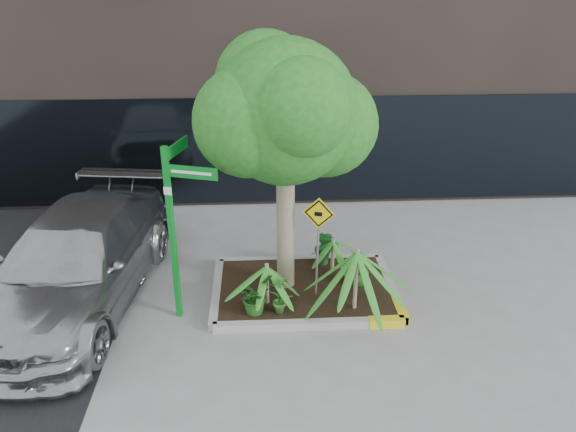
{
  "coord_description": "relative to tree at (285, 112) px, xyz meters",
  "views": [
    {
      "loc": [
        -0.57,
        -8.49,
        5.6
      ],
      "look_at": [
        -0.1,
        0.2,
        1.62
      ],
      "focal_mm": 35.0,
      "sensor_mm": 36.0,
      "label": 1
    }
  ],
  "objects": [
    {
      "name": "planter",
      "position": [
        0.37,
        -0.14,
        -3.26
      ],
      "size": [
        3.35,
        2.36,
        0.15
      ],
      "color": "#9E9E99",
      "rests_on": "ground"
    },
    {
      "name": "ground",
      "position": [
        0.13,
        -0.41,
        -3.36
      ],
      "size": [
        80.0,
        80.0,
        0.0
      ],
      "primitive_type": "plane",
      "color": "gray",
      "rests_on": "ground"
    },
    {
      "name": "palm_left",
      "position": [
        -0.35,
        -0.62,
        -2.5
      ],
      "size": [
        0.87,
        0.87,
        0.96
      ],
      "color": "tan",
      "rests_on": "ground"
    },
    {
      "name": "shrub_a",
      "position": [
        -0.57,
        -0.89,
        -2.88
      ],
      "size": [
        0.81,
        0.81,
        0.66
      ],
      "primitive_type": "imported",
      "rotation": [
        0.0,
        0.0,
        1.05
      ],
      "color": "#1D4F16",
      "rests_on": "planter"
    },
    {
      "name": "tree",
      "position": [
        0.0,
        0.0,
        0.0
      ],
      "size": [
        3.07,
        2.72,
        4.61
      ],
      "color": "tan",
      "rests_on": "ground"
    },
    {
      "name": "palm_back",
      "position": [
        0.92,
        0.42,
        -2.57
      ],
      "size": [
        0.78,
        0.78,
        0.87
      ],
      "color": "tan",
      "rests_on": "ground"
    },
    {
      "name": "shrub_d",
      "position": [
        0.79,
        0.69,
        -2.84
      ],
      "size": [
        0.58,
        0.58,
        0.75
      ],
      "primitive_type": "imported",
      "rotation": [
        0.0,
        0.0,
        5.46
      ],
      "color": "#1B5D21",
      "rests_on": "planter"
    },
    {
      "name": "parked_car",
      "position": [
        -3.67,
        -0.13,
        -2.56
      ],
      "size": [
        2.94,
        5.76,
        1.6
      ],
      "primitive_type": "imported",
      "rotation": [
        0.0,
        0.0,
        -0.13
      ],
      "color": "#9F9FA4",
      "rests_on": "ground"
    },
    {
      "name": "shrub_c",
      "position": [
        -0.14,
        -0.92,
        -2.84
      ],
      "size": [
        0.51,
        0.51,
        0.74
      ],
      "primitive_type": "imported",
      "rotation": [
        0.0,
        0.0,
        3.55
      ],
      "color": "#2F7424",
      "rests_on": "planter"
    },
    {
      "name": "street_sign_post",
      "position": [
        -1.79,
        -0.68,
        -1.48
      ],
      "size": [
        0.87,
        1.07,
        3.05
      ],
      "rotation": [
        0.0,
        0.0,
        -0.3
      ],
      "color": "#0C8A25",
      "rests_on": "ground"
    },
    {
      "name": "cattle_sign",
      "position": [
        0.55,
        -0.31,
        -1.98
      ],
      "size": [
        0.54,
        0.21,
        1.83
      ],
      "rotation": [
        0.0,
        0.0,
        -0.33
      ],
      "color": "slate",
      "rests_on": "ground"
    },
    {
      "name": "shrub_b",
      "position": [
        1.33,
        -0.09,
        -2.87
      ],
      "size": [
        0.52,
        0.52,
        0.68
      ],
      "primitive_type": "imported",
      "rotation": [
        0.0,
        0.0,
        2.11
      ],
      "color": "#2B611D",
      "rests_on": "planter"
    },
    {
      "name": "palm_front",
      "position": [
        1.14,
        -0.86,
        -2.14
      ],
      "size": [
        1.29,
        1.29,
        1.44
      ],
      "color": "tan",
      "rests_on": "ground"
    }
  ]
}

